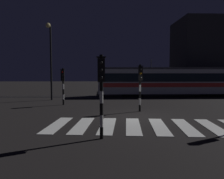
% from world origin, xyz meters
% --- Properties ---
extents(ground_plane, '(120.00, 120.00, 0.00)m').
position_xyz_m(ground_plane, '(0.00, 0.00, 0.00)').
color(ground_plane, black).
extents(rail_near, '(80.00, 0.12, 0.03)m').
position_xyz_m(rail_near, '(0.00, 11.06, 0.01)').
color(rail_near, '#59595E').
rests_on(rail_near, ground).
extents(rail_far, '(80.00, 0.12, 0.03)m').
position_xyz_m(rail_far, '(0.00, 12.50, 0.01)').
color(rail_far, '#59595E').
rests_on(rail_far, ground).
extents(crosswalk_zebra, '(9.89, 4.56, 0.02)m').
position_xyz_m(crosswalk_zebra, '(0.00, -2.47, 0.01)').
color(crosswalk_zebra, silver).
rests_on(crosswalk_zebra, ground).
extents(traffic_light_median_centre, '(0.36, 0.42, 3.19)m').
position_xyz_m(traffic_light_median_centre, '(0.39, 1.72, 2.11)').
color(traffic_light_median_centre, black).
rests_on(traffic_light_median_centre, ground).
extents(traffic_light_corner_far_left, '(0.36, 0.42, 3.03)m').
position_xyz_m(traffic_light_corner_far_left, '(-5.39, 5.20, 2.00)').
color(traffic_light_corner_far_left, black).
rests_on(traffic_light_corner_far_left, ground).
extents(traffic_light_kerb_mid_left, '(0.36, 0.42, 3.32)m').
position_xyz_m(traffic_light_kerb_mid_left, '(-2.17, -4.56, 2.19)').
color(traffic_light_kerb_mid_left, black).
rests_on(traffic_light_kerb_mid_left, ground).
extents(street_lamp_trackside_left, '(0.44, 1.21, 7.20)m').
position_xyz_m(street_lamp_trackside_left, '(-7.13, 8.48, 4.56)').
color(street_lamp_trackside_left, black).
rests_on(street_lamp_trackside_left, ground).
extents(tram, '(17.05, 2.58, 4.15)m').
position_xyz_m(tram, '(5.79, 11.77, 1.75)').
color(tram, silver).
rests_on(tram, ground).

